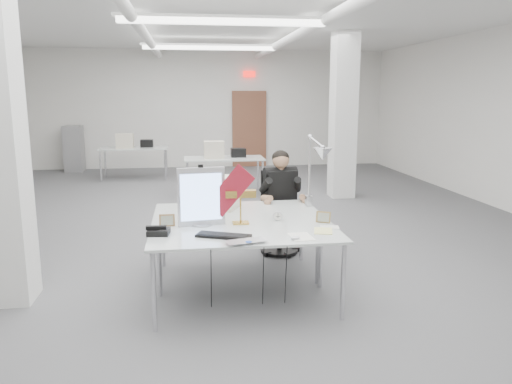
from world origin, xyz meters
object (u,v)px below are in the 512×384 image
at_px(office_chair, 280,211).
at_px(architect_lamp, 315,166).
at_px(monitor, 201,197).
at_px(beige_monitor, 219,192).
at_px(seated_person, 281,185).
at_px(laptop, 249,244).
at_px(bankers_lamp, 241,207).
at_px(desk_phone, 159,232).
at_px(desk_main, 246,233).

bearing_deg(office_chair, architect_lamp, -84.36).
distance_m(monitor, beige_monitor, 0.76).
bearing_deg(office_chair, beige_monitor, -153.14).
distance_m(monitor, architect_lamp, 1.34).
height_order(monitor, beige_monitor, monitor).
distance_m(seated_person, laptop, 2.08).
distance_m(bankers_lamp, desk_phone, 0.85).
xyz_separation_m(laptop, architect_lamp, (0.87, 1.16, 0.49)).
xyz_separation_m(desk_main, architect_lamp, (0.85, 0.75, 0.51)).
bearing_deg(office_chair, desk_phone, -141.16).
bearing_deg(laptop, desk_main, 72.56).
relative_size(desk_main, office_chair, 1.60).
distance_m(seated_person, desk_phone, 2.10).
bearing_deg(monitor, architect_lamp, 12.44).
bearing_deg(office_chair, bankers_lamp, -125.23).
height_order(laptop, bankers_lamp, bankers_lamp).
bearing_deg(bankers_lamp, architect_lamp, 29.53).
relative_size(bankers_lamp, beige_monitor, 0.89).
height_order(bankers_lamp, desk_phone, bankers_lamp).
height_order(office_chair, architect_lamp, architect_lamp).
bearing_deg(monitor, laptop, -69.19).
xyz_separation_m(beige_monitor, architect_lamp, (1.03, -0.28, 0.32)).
bearing_deg(laptop, seated_person, 57.43).
relative_size(office_chair, architect_lamp, 1.12).
height_order(seated_person, architect_lamp, architect_lamp).
relative_size(desk_main, desk_phone, 9.17).
bearing_deg(desk_phone, architect_lamp, 30.97).
relative_size(beige_monitor, architect_lamp, 0.38).
relative_size(office_chair, beige_monitor, 2.94).
height_order(bankers_lamp, architect_lamp, architect_lamp).
relative_size(bankers_lamp, desk_phone, 1.75).
relative_size(laptop, architect_lamp, 0.36).
bearing_deg(bankers_lamp, desk_phone, -157.73).
bearing_deg(monitor, office_chair, 44.85).
distance_m(laptop, bankers_lamp, 0.74).
distance_m(desk_main, monitor, 0.59).
bearing_deg(seated_person, monitor, -138.43).
height_order(laptop, desk_phone, desk_phone).
xyz_separation_m(monitor, beige_monitor, (0.22, 0.72, -0.11)).
bearing_deg(architect_lamp, desk_phone, -159.05).
bearing_deg(architect_lamp, office_chair, 102.09).
bearing_deg(desk_main, seated_person, 68.23).
bearing_deg(laptop, office_chair, 57.85).
height_order(monitor, desk_phone, monitor).
relative_size(monitor, desk_phone, 2.93).
bearing_deg(bankers_lamp, seated_person, 65.53).
bearing_deg(beige_monitor, desk_phone, -99.24).
height_order(beige_monitor, architect_lamp, architect_lamp).
distance_m(bankers_lamp, architect_lamp, 1.03).
bearing_deg(desk_phone, seated_person, 54.40).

